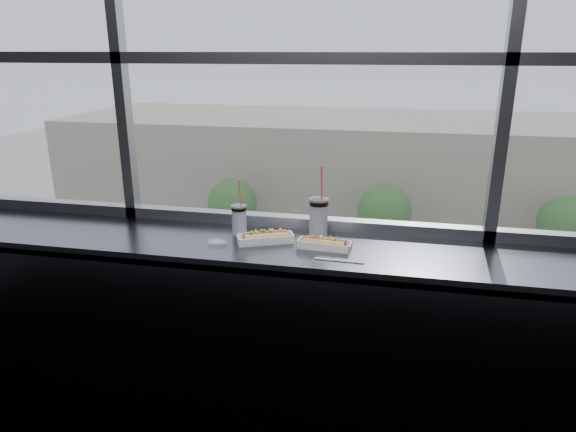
% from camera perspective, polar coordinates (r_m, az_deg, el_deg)
% --- Properties ---
extents(wall_back_lower, '(6.00, 0.00, 6.00)m').
position_cam_1_polar(wall_back_lower, '(3.09, 1.16, -10.88)').
color(wall_back_lower, black).
rests_on(wall_back_lower, ground).
extents(counter, '(6.00, 0.55, 0.06)m').
position_cam_1_polar(counter, '(2.62, 0.11, -3.75)').
color(counter, slate).
rests_on(counter, ground).
extents(counter_fascia, '(6.00, 0.04, 1.04)m').
position_cam_1_polar(counter_fascia, '(2.64, -1.06, -16.32)').
color(counter_fascia, slate).
rests_on(counter_fascia, ground).
extents(hotdog_tray_left, '(0.30, 0.20, 0.07)m').
position_cam_1_polar(hotdog_tray_left, '(2.62, -2.51, -2.38)').
color(hotdog_tray_left, white).
rests_on(hotdog_tray_left, counter).
extents(hotdog_tray_right, '(0.27, 0.11, 0.07)m').
position_cam_1_polar(hotdog_tray_right, '(2.55, 4.08, -3.06)').
color(hotdog_tray_right, white).
rests_on(hotdog_tray_right, counter).
extents(soda_cup_left, '(0.08, 0.08, 0.31)m').
position_cam_1_polar(soda_cup_left, '(2.72, -5.44, -0.28)').
color(soda_cup_left, white).
rests_on(soda_cup_left, counter).
extents(soda_cup_right, '(0.11, 0.11, 0.39)m').
position_cam_1_polar(soda_cup_right, '(2.69, 3.42, 0.06)').
color(soda_cup_right, white).
rests_on(soda_cup_right, counter).
extents(loose_straw, '(0.23, 0.02, 0.01)m').
position_cam_1_polar(loose_straw, '(2.41, 5.69, -4.96)').
color(loose_straw, white).
rests_on(loose_straw, counter).
extents(wrapper, '(0.10, 0.07, 0.02)m').
position_cam_1_polar(wrapper, '(2.63, -7.89, -2.84)').
color(wrapper, silver).
rests_on(wrapper, counter).
extents(plaza_ground, '(120.00, 120.00, 0.00)m').
position_cam_1_polar(plaza_ground, '(47.97, 10.80, 1.93)').
color(plaza_ground, '#9A968F').
rests_on(plaza_ground, ground).
extents(street_asphalt, '(80.00, 10.00, 0.06)m').
position_cam_1_polar(street_asphalt, '(26.13, 9.38, -12.09)').
color(street_asphalt, black).
rests_on(street_asphalt, plaza_ground).
extents(far_sidewalk, '(80.00, 6.00, 0.04)m').
position_cam_1_polar(far_sidewalk, '(33.31, 10.08, -5.27)').
color(far_sidewalk, '#9A968F').
rests_on(far_sidewalk, plaza_ground).
extents(far_building, '(50.00, 14.00, 8.00)m').
position_cam_1_polar(far_building, '(41.65, 10.91, 5.17)').
color(far_building, gray).
rests_on(far_building, plaza_ground).
extents(car_near_a, '(2.66, 5.81, 1.90)m').
position_cam_1_polar(car_near_a, '(26.34, -22.85, -10.69)').
color(car_near_a, '#8EA1B8').
rests_on(car_near_a, street_asphalt).
extents(car_near_c, '(3.35, 6.85, 2.21)m').
position_cam_1_polar(car_near_c, '(22.20, 5.16, -14.39)').
color(car_near_c, maroon).
rests_on(car_near_c, street_asphalt).
extents(car_far_b, '(3.03, 6.25, 2.02)m').
position_cam_1_polar(car_far_b, '(29.30, 15.12, -6.75)').
color(car_far_b, maroon).
rests_on(car_far_b, street_asphalt).
extents(car_far_a, '(3.20, 6.70, 2.17)m').
position_cam_1_polar(car_far_a, '(30.65, -6.92, -4.94)').
color(car_far_a, black).
rests_on(car_far_a, street_asphalt).
extents(car_near_b, '(2.85, 6.24, 2.04)m').
position_cam_1_polar(car_near_b, '(23.72, -11.07, -12.62)').
color(car_near_b, black).
rests_on(car_near_b, street_asphalt).
extents(pedestrian_a, '(0.82, 0.62, 1.85)m').
position_cam_1_polar(pedestrian_a, '(33.27, 1.16, -3.25)').
color(pedestrian_a, '#66605B').
rests_on(pedestrian_a, far_sidewalk).
extents(pedestrian_d, '(0.92, 0.69, 2.07)m').
position_cam_1_polar(pedestrian_d, '(34.23, 24.56, -4.14)').
color(pedestrian_d, '#66605B').
rests_on(pedestrian_d, far_sidewalk).
extents(pedestrian_b, '(1.02, 0.76, 2.29)m').
position_cam_1_polar(pedestrian_b, '(33.00, 7.97, -3.21)').
color(pedestrian_b, '#66605B').
rests_on(pedestrian_b, far_sidewalk).
extents(pedestrian_c, '(0.93, 0.69, 2.08)m').
position_cam_1_polar(pedestrian_c, '(33.83, 16.75, -3.47)').
color(pedestrian_c, '#66605B').
rests_on(pedestrian_c, far_sidewalk).
extents(tree_left, '(3.25, 3.25, 5.08)m').
position_cam_1_polar(tree_left, '(33.68, -6.18, 1.37)').
color(tree_left, '#47382B').
rests_on(tree_left, far_sidewalk).
extents(tree_center, '(3.34, 3.34, 5.22)m').
position_cam_1_polar(tree_center, '(32.10, 10.65, 0.50)').
color(tree_center, '#47382B').
rests_on(tree_center, far_sidewalk).
extents(tree_right, '(3.25, 3.25, 5.07)m').
position_cam_1_polar(tree_right, '(33.64, 28.51, -0.80)').
color(tree_right, '#47382B').
rests_on(tree_right, far_sidewalk).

